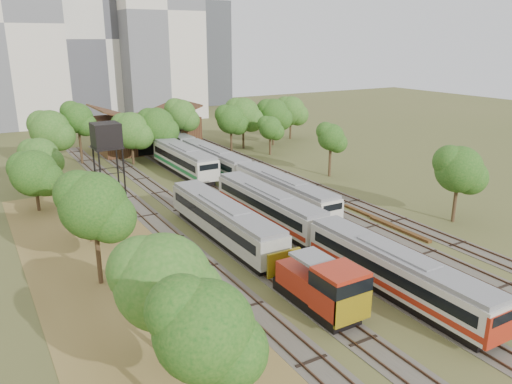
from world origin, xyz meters
TOP-DOWN VIEW (x-y plane):
  - ground at (0.00, 0.00)m, footprint 240.00×240.00m
  - dry_grass_patch at (-18.00, 8.00)m, footprint 14.00×60.00m
  - tracks at (-0.67, 25.00)m, footprint 24.60×80.00m
  - railcar_red_set at (-2.00, 8.01)m, footprint 2.78×34.58m
  - railcar_green_set at (2.00, 37.49)m, footprint 2.78×52.08m
  - railcar_rear at (-2.00, 38.82)m, footprint 3.11×16.07m
  - shunter_locomotive at (-8.00, 0.01)m, footprint 2.98×8.10m
  - old_grey_coach at (-8.00, 14.96)m, footprint 2.90×18.00m
  - water_tower at (-14.97, 27.67)m, footprint 2.83×2.83m
  - rail_pile_near at (8.00, 8.48)m, footprint 0.51×7.72m
  - rail_pile_far at (8.20, 13.38)m, footprint 0.44×7.07m
  - maintenance_shed at (-1.00, 57.98)m, footprint 16.45×11.55m
  - tree_band_left at (-19.92, 15.91)m, footprint 7.95×52.08m
  - tree_band_far at (4.09, 50.26)m, footprint 47.83×10.01m
  - tree_band_right at (14.69, 21.23)m, footprint 4.70×40.13m
  - tower_left at (-18.00, 95.00)m, footprint 22.00×16.00m
  - tower_centre at (2.00, 100.00)m, footprint 20.00×18.00m
  - tower_right at (14.00, 92.00)m, footprint 18.00×16.00m
  - tower_far_right at (34.00, 110.00)m, footprint 12.00×12.00m

SIDE VIEW (x-z plane):
  - ground at x=0.00m, z-range 0.00..0.00m
  - dry_grass_patch at x=-18.00m, z-range 0.00..0.04m
  - tracks at x=-0.67m, z-range -0.05..0.14m
  - rail_pile_far at x=8.20m, z-range 0.00..0.23m
  - rail_pile_near at x=8.00m, z-range 0.00..0.26m
  - railcar_green_set at x=2.00m, z-range 0.10..3.53m
  - railcar_red_set at x=-2.00m, z-range 0.10..3.53m
  - shunter_locomotive at x=-8.00m, z-range -0.05..3.85m
  - old_grey_coach at x=-8.00m, z-range 0.16..3.75m
  - railcar_rear at x=-2.00m, z-range 0.11..3.96m
  - maintenance_shed at x=-1.00m, z-range -0.87..6.70m
  - tree_band_left at x=-19.92m, z-range 0.63..9.43m
  - tree_band_right at x=14.69m, z-range 1.26..9.16m
  - tree_band_far at x=4.09m, z-range 1.07..10.17m
  - water_tower at x=-14.97m, z-range 3.36..13.17m
  - tower_far_right at x=34.00m, z-range 0.00..28.00m
  - tower_centre at x=2.00m, z-range 0.00..36.00m
  - tower_left at x=-18.00m, z-range 0.00..42.00m
  - tower_right at x=14.00m, z-range 0.00..48.00m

